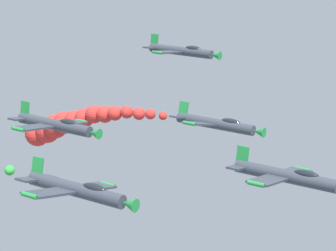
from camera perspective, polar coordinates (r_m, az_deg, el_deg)
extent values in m
cylinder|color=#333842|center=(60.54, 9.22, -3.94)|extent=(1.27, 9.00, 1.27)
cube|color=#333842|center=(60.71, 8.86, -3.96)|extent=(9.10, 1.90, 1.75)
cylinder|color=#1E8438|center=(64.89, 10.54, -3.42)|extent=(0.42, 1.40, 0.42)
cylinder|color=#1E8438|center=(56.60, 6.94, -4.59)|extent=(0.42, 1.40, 0.42)
cube|color=#333842|center=(62.15, 5.87, -3.21)|extent=(3.77, 1.20, 0.83)
cube|color=#1E8438|center=(62.03, 5.88, -2.37)|extent=(0.41, 1.10, 1.60)
ellipsoid|color=black|center=(59.78, 10.84, -3.80)|extent=(0.91, 2.20, 0.83)
cylinder|color=#333842|center=(76.05, 3.73, 0.13)|extent=(1.35, 9.00, 1.35)
cone|color=#1E8438|center=(73.76, 7.16, -0.49)|extent=(1.28, 1.20, 1.28)
cube|color=#333842|center=(76.25, 3.46, 0.11)|extent=(8.94, 1.90, 2.54)
cylinder|color=#1E8438|center=(80.30, 5.05, 0.05)|extent=(0.44, 1.40, 0.44)
cylinder|color=#1E8438|center=(72.26, 1.69, 0.17)|extent=(0.44, 1.40, 0.44)
cube|color=#333842|center=(78.03, 1.19, 0.64)|extent=(3.72, 1.20, 1.15)
cube|color=#1E8438|center=(78.03, 1.23, 1.31)|extent=(0.55, 1.10, 1.58)
ellipsoid|color=black|center=(75.18, 4.97, 0.29)|extent=(0.95, 2.20, 0.88)
sphere|color=red|center=(79.56, -0.40, 0.77)|extent=(0.96, 0.96, 0.96)
sphere|color=red|center=(80.44, -1.40, 0.91)|extent=(1.20, 1.20, 1.20)
sphere|color=red|center=(81.54, -2.30, 0.93)|extent=(1.44, 1.44, 1.44)
sphere|color=red|center=(82.46, -3.26, 1.07)|extent=(1.50, 1.50, 1.50)
sphere|color=red|center=(83.47, -4.20, 0.97)|extent=(1.72, 1.72, 1.72)
sphere|color=red|center=(84.76, -4.99, 0.88)|extent=(2.00, 2.00, 2.00)
sphere|color=red|center=(85.91, -5.82, 0.89)|extent=(2.17, 2.17, 2.17)
sphere|color=red|center=(87.23, -6.60, 0.59)|extent=(2.31, 2.31, 2.31)
sphere|color=red|center=(88.52, -7.37, 0.37)|extent=(2.51, 2.51, 2.51)
sphere|color=red|center=(89.75, -8.15, 0.22)|extent=(2.78, 2.78, 2.78)
sphere|color=red|center=(91.19, -8.83, -0.07)|extent=(3.02, 3.02, 3.02)
sphere|color=red|center=(92.69, -9.47, -0.40)|extent=(3.16, 3.16, 3.16)
sphere|color=red|center=(93.94, -10.23, -0.64)|extent=(3.23, 3.23, 3.23)
cylinder|color=#333842|center=(56.04, -7.29, -5.03)|extent=(1.32, 9.00, 1.32)
cone|color=#1E8438|center=(53.06, -3.08, -6.19)|extent=(1.26, 1.20, 1.26)
cube|color=#333842|center=(56.31, -7.61, -5.04)|extent=(9.00, 1.90, 2.28)
cylinder|color=#1E8438|center=(59.88, -4.75, -4.68)|extent=(0.43, 1.40, 0.43)
cylinder|color=#1E8438|center=(52.90, -10.84, -5.43)|extent=(0.43, 1.40, 0.43)
cube|color=#333842|center=(58.58, -10.26, -4.13)|extent=(3.74, 1.20, 1.04)
cube|color=#1E8438|center=(58.48, -10.23, -3.24)|extent=(0.50, 1.10, 1.59)
ellipsoid|color=black|center=(54.85, -5.80, -4.92)|extent=(0.94, 2.20, 0.86)
sphere|color=green|center=(60.76, -12.36, -3.47)|extent=(0.85, 0.85, 0.85)
cylinder|color=#333842|center=(72.63, -8.92, 0.06)|extent=(1.26, 9.00, 1.26)
cone|color=#1E8438|center=(69.41, -5.81, -0.60)|extent=(1.20, 1.20, 1.20)
cube|color=#333842|center=(72.91, -9.16, 0.04)|extent=(9.11, 1.90, 1.62)
cylinder|color=#1E8438|center=(76.36, -6.84, 0.33)|extent=(0.41, 1.40, 0.41)
cylinder|color=#1E8438|center=(69.60, -11.71, -0.29)|extent=(0.41, 1.40, 0.41)
cube|color=#333842|center=(75.30, -11.17, 0.58)|extent=(3.78, 1.20, 0.77)
cube|color=#1E8438|center=(75.22, -11.19, 1.28)|extent=(0.39, 1.10, 1.60)
ellipsoid|color=black|center=(71.39, -7.83, 0.23)|extent=(0.90, 2.20, 0.82)
cylinder|color=#333842|center=(91.70, 1.01, 5.88)|extent=(1.23, 9.00, 1.23)
cone|color=#1E8438|center=(89.11, 3.78, 5.53)|extent=(1.17, 1.20, 1.17)
cube|color=#333842|center=(91.92, 0.79, 5.85)|extent=(9.14, 1.90, 1.38)
cylinder|color=#1E8438|center=(95.83, 2.28, 5.92)|extent=(0.40, 1.40, 0.40)
cylinder|color=#1E8438|center=(88.08, -0.82, 5.76)|extent=(0.40, 1.40, 0.40)
cube|color=#333842|center=(93.88, -1.06, 6.17)|extent=(3.79, 1.20, 0.67)
cube|color=#1E8438|center=(93.87, -1.07, 6.73)|extent=(0.35, 1.10, 1.60)
ellipsoid|color=black|center=(90.72, 1.99, 6.07)|extent=(0.88, 2.20, 0.80)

